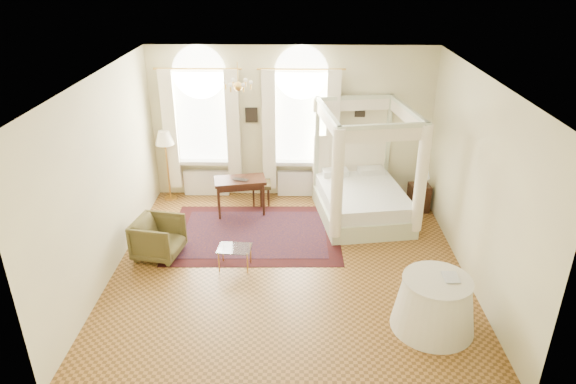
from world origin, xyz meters
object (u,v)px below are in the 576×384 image
object	(u,v)px
writing_desk	(240,184)
stool	(261,186)
canopy_bed	(363,195)
floor_lamp	(165,141)
nightstand	(419,198)
coffee_table	(235,250)
side_table	(434,304)
armchair	(158,238)

from	to	relation	value
writing_desk	stool	xyz separation A→B (m)	(0.39, 0.47, -0.25)
canopy_bed	floor_lamp	size ratio (longest dim) A/B	1.51
nightstand	writing_desk	distance (m)	3.76
canopy_bed	stool	bearing A→B (deg)	163.28
writing_desk	nightstand	bearing A→B (deg)	3.20
canopy_bed	floor_lamp	bearing A→B (deg)	168.42
canopy_bed	coffee_table	bearing A→B (deg)	-141.78
canopy_bed	stool	size ratio (longest dim) A/B	4.82
canopy_bed	stool	world-z (taller)	canopy_bed
writing_desk	stool	bearing A→B (deg)	50.53
nightstand	side_table	distance (m)	3.81
writing_desk	side_table	bearing A→B (deg)	-48.41
nightstand	stool	distance (m)	3.36
armchair	coffee_table	bearing A→B (deg)	-93.71
writing_desk	side_table	size ratio (longest dim) A/B	0.93
coffee_table	writing_desk	bearing A→B (deg)	92.95
armchair	coffee_table	distance (m)	1.45
writing_desk	side_table	distance (m)	4.76
coffee_table	side_table	bearing A→B (deg)	-26.21
nightstand	floor_lamp	world-z (taller)	floor_lamp
stool	coffee_table	size ratio (longest dim) A/B	0.82
canopy_bed	coffee_table	world-z (taller)	canopy_bed
stool	writing_desk	bearing A→B (deg)	-129.47
armchair	floor_lamp	xyz separation A→B (m)	(-0.36, 2.39, 0.98)
armchair	floor_lamp	world-z (taller)	floor_lamp
nightstand	coffee_table	size ratio (longest dim) A/B	0.98
writing_desk	floor_lamp	xyz separation A→B (m)	(-1.65, 0.69, 0.68)
canopy_bed	side_table	size ratio (longest dim) A/B	1.98
armchair	nightstand	bearing A→B (deg)	-58.70
canopy_bed	armchair	size ratio (longest dim) A/B	2.97
writing_desk	coffee_table	world-z (taller)	writing_desk
canopy_bed	nightstand	world-z (taller)	canopy_bed
armchair	canopy_bed	bearing A→B (deg)	-57.49
nightstand	floor_lamp	xyz separation A→B (m)	(-5.39, 0.48, 1.05)
coffee_table	side_table	world-z (taller)	side_table
floor_lamp	canopy_bed	bearing A→B (deg)	-11.58
nightstand	writing_desk	size ratio (longest dim) A/B	0.52
canopy_bed	stool	xyz separation A→B (m)	(-2.12, 0.64, -0.12)
coffee_table	nightstand	bearing A→B (deg)	31.93
canopy_bed	stool	distance (m)	2.22
floor_lamp	side_table	world-z (taller)	floor_lamp
armchair	floor_lamp	bearing A→B (deg)	19.01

